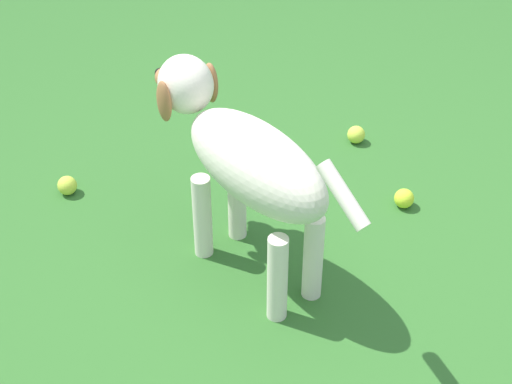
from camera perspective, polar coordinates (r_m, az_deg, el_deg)
name	(u,v)px	position (r m, az deg, el deg)	size (l,w,h in m)	color
ground	(316,308)	(2.31, 4.30, -8.33)	(14.00, 14.00, 0.00)	#2D6026
dog	(244,158)	(2.19, -0.86, 2.45)	(0.85, 0.36, 0.60)	silver
tennis_ball_0	(67,185)	(2.76, -13.43, 0.46)	(0.07, 0.07, 0.07)	#BFD13F
tennis_ball_1	(356,135)	(2.96, 7.22, 4.12)	(0.07, 0.07, 0.07)	#C6DB42
tennis_ball_2	(404,198)	(2.67, 10.60, -0.45)	(0.07, 0.07, 0.07)	#CAE32F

